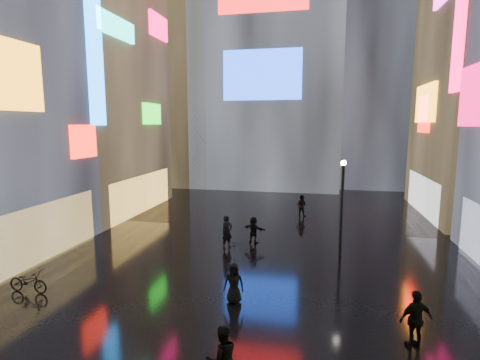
# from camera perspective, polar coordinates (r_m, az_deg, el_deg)

# --- Properties ---
(ground) EXTENTS (140.00, 140.00, 0.00)m
(ground) POSITION_cam_1_polar(r_m,az_deg,el_deg) (22.88, 4.21, -9.52)
(ground) COLOR black
(ground) RESTS_ON ground
(building_left_far) EXTENTS (10.28, 12.00, 22.00)m
(building_left_far) POSITION_cam_1_polar(r_m,az_deg,el_deg) (33.63, -23.03, 14.53)
(building_left_far) COLOR black
(building_left_far) RESTS_ON ground
(tower_main) EXTENTS (16.00, 14.20, 42.00)m
(tower_main) POSITION_cam_1_polar(r_m,az_deg,el_deg) (47.99, 4.87, 25.37)
(tower_main) COLOR black
(tower_main) RESTS_ON ground
(tower_flank_right) EXTENTS (12.00, 12.00, 34.00)m
(tower_flank_right) POSITION_cam_1_polar(r_m,az_deg,el_deg) (48.98, 20.10, 19.71)
(tower_flank_right) COLOR black
(tower_flank_right) RESTS_ON ground
(tower_flank_left) EXTENTS (10.00, 10.00, 26.00)m
(tower_flank_left) POSITION_cam_1_polar(r_m,az_deg,el_deg) (47.10, -9.50, 15.63)
(tower_flank_left) COLOR black
(tower_flank_left) RESTS_ON ground
(lamp_far) EXTENTS (0.30, 0.30, 5.20)m
(lamp_far) POSITION_cam_1_polar(r_m,az_deg,el_deg) (20.75, 15.28, -3.28)
(lamp_far) COLOR black
(lamp_far) RESTS_ON ground
(pedestrian_1) EXTENTS (1.11, 1.04, 1.82)m
(pedestrian_1) POSITION_cam_1_polar(r_m,az_deg,el_deg) (11.02, -2.75, -25.52)
(pedestrian_1) COLOR black
(pedestrian_1) RESTS_ON ground
(pedestrian_3) EXTENTS (1.20, 0.84, 1.89)m
(pedestrian_3) POSITION_cam_1_polar(r_m,az_deg,el_deg) (13.84, 25.23, -18.64)
(pedestrian_3) COLOR black
(pedestrian_3) RESTS_ON ground
(pedestrian_4) EXTENTS (0.82, 0.56, 1.64)m
(pedestrian_4) POSITION_cam_1_polar(r_m,az_deg,el_deg) (15.41, -0.95, -15.45)
(pedestrian_4) COLOR black
(pedestrian_4) RESTS_ON ground
(pedestrian_5) EXTENTS (1.54, 1.02, 1.59)m
(pedestrian_5) POSITION_cam_1_polar(r_m,az_deg,el_deg) (22.64, 2.07, -7.60)
(pedestrian_5) COLOR black
(pedestrian_5) RESTS_ON ground
(pedestrian_6) EXTENTS (0.80, 0.82, 1.90)m
(pedestrian_6) POSITION_cam_1_polar(r_m,az_deg,el_deg) (21.63, -1.99, -7.95)
(pedestrian_6) COLOR black
(pedestrian_6) RESTS_ON ground
(pedestrian_7) EXTENTS (0.94, 0.81, 1.65)m
(pedestrian_7) POSITION_cam_1_polar(r_m,az_deg,el_deg) (29.47, 9.33, -3.85)
(pedestrian_7) COLOR black
(pedestrian_7) RESTS_ON ground
(umbrella_2) EXTENTS (1.39, 1.39, 0.90)m
(umbrella_2) POSITION_cam_1_polar(r_m,az_deg,el_deg) (14.94, -0.96, -10.99)
(umbrella_2) COLOR black
(umbrella_2) RESTS_ON pedestrian_4
(bicycle) EXTENTS (1.83, 0.67, 0.95)m
(bicycle) POSITION_cam_1_polar(r_m,az_deg,el_deg) (18.69, -29.56, -13.32)
(bicycle) COLOR black
(bicycle) RESTS_ON ground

